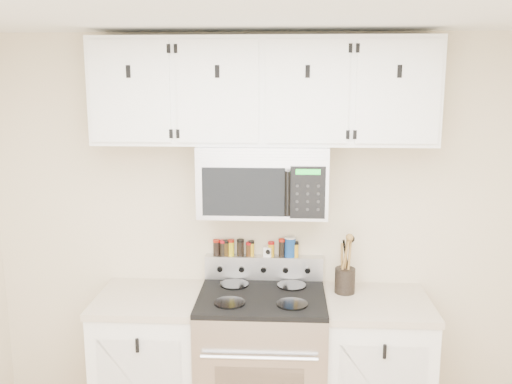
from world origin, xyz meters
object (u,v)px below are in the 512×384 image
(microwave, at_px, (263,179))
(salt_canister, at_px, (290,247))
(range, at_px, (262,365))
(utensil_crock, at_px, (345,278))

(microwave, distance_m, salt_canister, 0.52)
(range, bearing_deg, salt_canister, 59.22)
(utensil_crock, xyz_separation_m, salt_canister, (-0.34, 0.15, 0.15))
(utensil_crock, bearing_deg, range, -165.15)
(salt_canister, bearing_deg, range, -120.78)
(salt_canister, bearing_deg, microwave, -137.15)
(range, xyz_separation_m, microwave, (0.00, 0.13, 1.14))
(salt_canister, bearing_deg, utensil_crock, -23.54)
(microwave, xyz_separation_m, utensil_crock, (0.51, 0.01, -0.62))
(utensil_crock, bearing_deg, microwave, -179.12)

